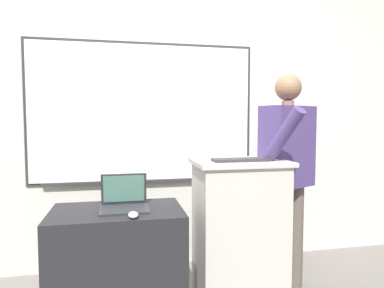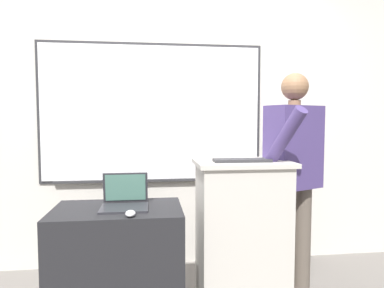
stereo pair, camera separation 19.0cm
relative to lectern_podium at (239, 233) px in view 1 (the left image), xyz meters
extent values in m
cube|color=beige|center=(-0.38, 0.87, 0.93)|extent=(6.40, 0.12, 2.90)
cube|color=#2D2D30|center=(-0.61, 0.81, 0.86)|extent=(1.97, 0.02, 1.24)
cube|color=white|center=(-0.61, 0.80, 0.86)|extent=(1.92, 0.02, 1.19)
cube|color=#2D2D30|center=(-0.61, 0.79, 0.26)|extent=(1.73, 0.04, 0.02)
cube|color=#BCB7AD|center=(0.00, 0.00, -0.02)|extent=(0.60, 0.42, 1.01)
cube|color=#BCB7AD|center=(0.00, 0.00, 0.50)|extent=(0.65, 0.46, 0.03)
cube|color=black|center=(-0.84, -0.08, -0.15)|extent=(0.82, 0.52, 0.76)
cylinder|color=brown|center=(0.33, 0.10, -0.12)|extent=(0.13, 0.13, 0.82)
cylinder|color=brown|center=(0.53, 0.19, -0.12)|extent=(0.13, 0.13, 0.82)
cube|color=#473870|center=(0.43, 0.14, 0.60)|extent=(0.47, 0.37, 0.61)
cylinder|color=#8C6647|center=(0.43, 0.14, 0.92)|extent=(0.09, 0.09, 0.04)
sphere|color=#8C6647|center=(0.43, 0.14, 1.04)|extent=(0.20, 0.20, 0.20)
cylinder|color=#473870|center=(0.22, -0.13, 0.64)|extent=(0.25, 0.42, 0.51)
cylinder|color=#473870|center=(0.64, 0.23, 0.57)|extent=(0.08, 0.08, 0.58)
cube|color=#28282D|center=(-0.80, -0.11, 0.24)|extent=(0.30, 0.23, 0.01)
cube|color=#28282D|center=(-0.80, 0.02, 0.35)|extent=(0.29, 0.04, 0.20)
cube|color=#4C7A6B|center=(-0.80, 0.01, 0.35)|extent=(0.26, 0.03, 0.18)
cube|color=#2D2D30|center=(-0.02, -0.06, 0.53)|extent=(0.38, 0.13, 0.02)
ellipsoid|color=#BCBCC1|center=(-0.75, -0.28, 0.25)|extent=(0.06, 0.10, 0.03)
camera|label=1|loc=(-0.81, -2.25, 0.80)|focal=32.00mm
camera|label=2|loc=(-0.63, -2.28, 0.80)|focal=32.00mm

